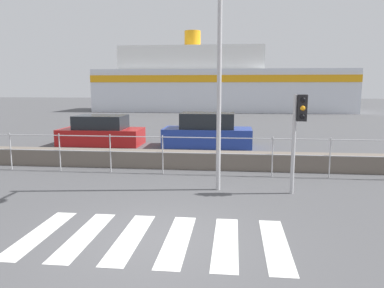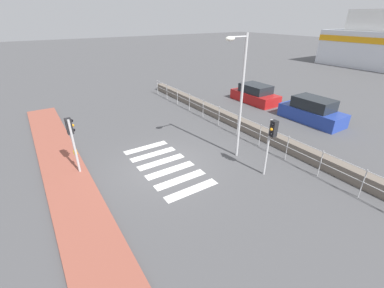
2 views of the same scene
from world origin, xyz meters
TOP-DOWN VIEW (x-y plane):
  - ground_plane at (0.00, 0.00)m, footprint 160.00×160.00m
  - crosswalk at (-0.05, 0.00)m, footprint 4.95×2.40m
  - seawall at (0.00, 6.10)m, footprint 25.31×0.55m
  - harbor_fence at (-0.00, 5.23)m, footprint 22.81×0.04m
  - traffic_light_far at (3.07, 3.34)m, footprint 0.34×0.32m
  - streetlamp at (1.00, 3.28)m, footprint 0.32×1.18m
  - ferry_boat at (-0.68, 36.31)m, footprint 27.95×7.49m
  - parked_car_red at (-4.97, 10.84)m, footprint 3.92×1.86m
  - parked_car_blue at (0.18, 10.84)m, footprint 4.11×1.78m

SIDE VIEW (x-z plane):
  - ground_plane at x=0.00m, z-range 0.00..0.00m
  - crosswalk at x=-0.05m, z-range 0.00..0.01m
  - seawall at x=0.00m, z-range 0.00..0.60m
  - parked_car_red at x=-4.97m, z-range -0.11..1.32m
  - parked_car_blue at x=0.18m, z-range -0.12..1.47m
  - harbor_fence at x=0.00m, z-range 0.19..1.45m
  - traffic_light_far at x=3.07m, z-range 0.62..3.23m
  - ferry_boat at x=-0.68m, z-range -1.43..7.44m
  - streetlamp at x=1.00m, z-range 0.72..6.47m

